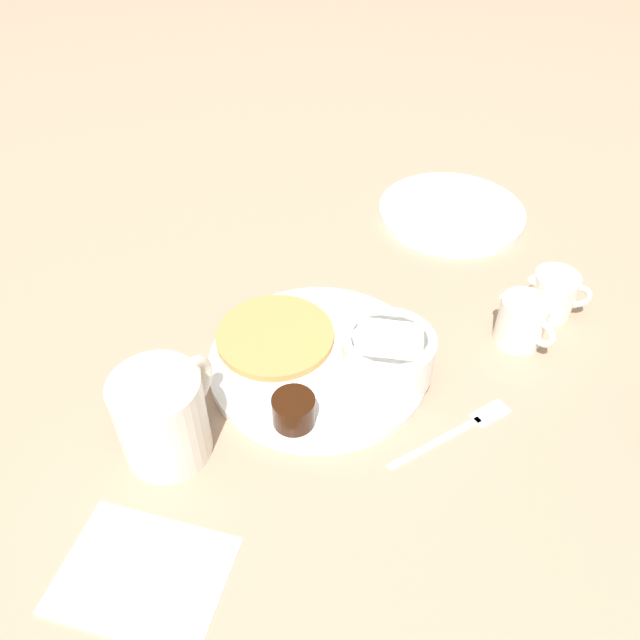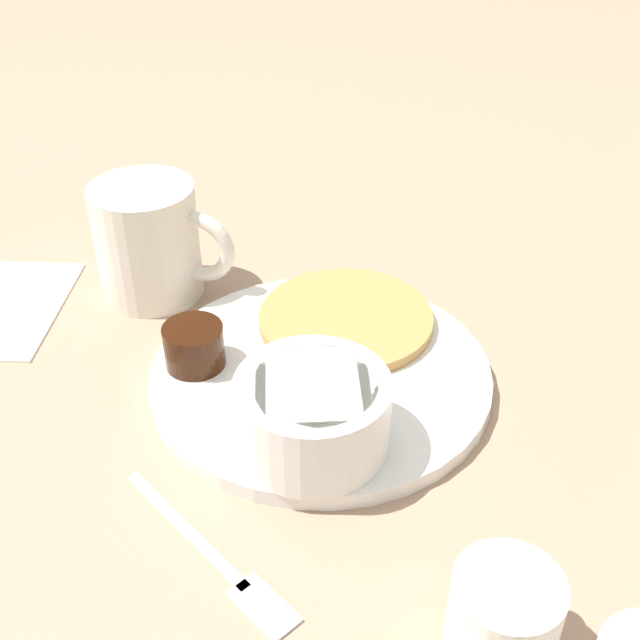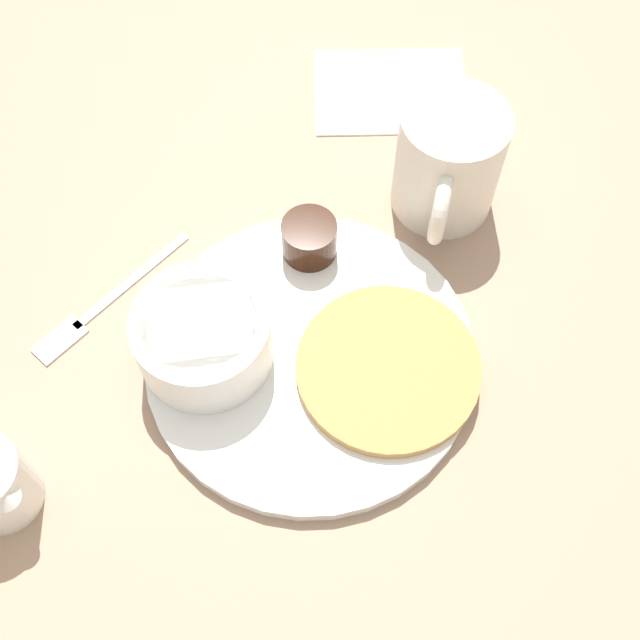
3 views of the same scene
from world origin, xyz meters
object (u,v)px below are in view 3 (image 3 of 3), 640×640
bowl (203,336)px  fork (96,309)px  plate (310,356)px  coffee_mug (448,164)px

bowl → fork: bowl is taller
plate → fork: 0.17m
bowl → coffee_mug: (-0.14, -0.19, 0.01)m
bowl → coffee_mug: bearing=-126.2°
bowl → fork: size_ratio=0.70×
plate → fork: bearing=0.6°
bowl → fork: bearing=-10.6°
plate → fork: plate is taller
bowl → fork: (0.10, -0.02, -0.04)m
bowl → plate: bearing=-164.4°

